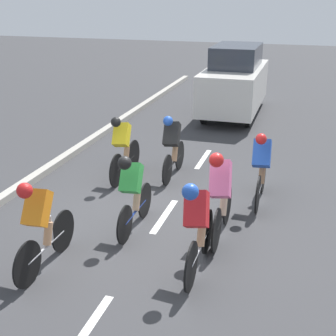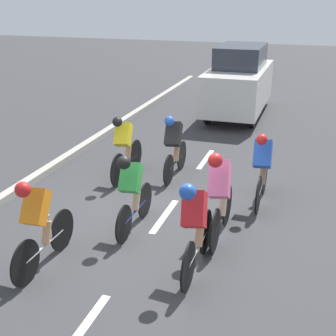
{
  "view_description": "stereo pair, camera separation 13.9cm",
  "coord_description": "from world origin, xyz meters",
  "px_view_note": "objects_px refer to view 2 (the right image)",
  "views": [
    {
      "loc": [
        -2.28,
        7.04,
        3.88
      ],
      "look_at": [
        -0.07,
        -0.27,
        0.95
      ],
      "focal_mm": 50.0,
      "sensor_mm": 36.0,
      "label": 1
    },
    {
      "loc": [
        -2.41,
        7.0,
        3.88
      ],
      "look_at": [
        -0.07,
        -0.27,
        0.95
      ],
      "focal_mm": 50.0,
      "sensor_mm": 36.0,
      "label": 2
    }
  ],
  "objects_px": {
    "cyclist_yellow": "(125,146)",
    "cyclist_black": "(174,145)",
    "cyclist_green": "(132,190)",
    "cyclist_red": "(195,224)",
    "cyclist_pink": "(220,193)",
    "cyclist_orange": "(38,221)",
    "support_car": "(239,81)",
    "cyclist_blue": "(262,167)"
  },
  "relations": [
    {
      "from": "cyclist_pink",
      "to": "cyclist_green",
      "type": "relative_size",
      "value": 1.04
    },
    {
      "from": "cyclist_green",
      "to": "cyclist_black",
      "type": "relative_size",
      "value": 0.99
    },
    {
      "from": "cyclist_green",
      "to": "cyclist_yellow",
      "type": "distance_m",
      "value": 2.36
    },
    {
      "from": "cyclist_blue",
      "to": "cyclist_green",
      "type": "bearing_deg",
      "value": 41.98
    },
    {
      "from": "support_car",
      "to": "cyclist_yellow",
      "type": "bearing_deg",
      "value": 77.85
    },
    {
      "from": "cyclist_yellow",
      "to": "cyclist_blue",
      "type": "bearing_deg",
      "value": 172.51
    },
    {
      "from": "cyclist_yellow",
      "to": "cyclist_black",
      "type": "bearing_deg",
      "value": -158.34
    },
    {
      "from": "cyclist_pink",
      "to": "cyclist_yellow",
      "type": "bearing_deg",
      "value": -38.2
    },
    {
      "from": "cyclist_pink",
      "to": "cyclist_black",
      "type": "distance_m",
      "value": 2.78
    },
    {
      "from": "cyclist_green",
      "to": "cyclist_red",
      "type": "relative_size",
      "value": 0.93
    },
    {
      "from": "cyclist_green",
      "to": "cyclist_black",
      "type": "bearing_deg",
      "value": -89.04
    },
    {
      "from": "cyclist_green",
      "to": "cyclist_yellow",
      "type": "height_order",
      "value": "cyclist_yellow"
    },
    {
      "from": "cyclist_blue",
      "to": "cyclist_yellow",
      "type": "height_order",
      "value": "cyclist_blue"
    },
    {
      "from": "cyclist_yellow",
      "to": "cyclist_black",
      "type": "relative_size",
      "value": 1.04
    },
    {
      "from": "cyclist_orange",
      "to": "cyclist_red",
      "type": "height_order",
      "value": "cyclist_red"
    },
    {
      "from": "cyclist_green",
      "to": "support_car",
      "type": "relative_size",
      "value": 0.39
    },
    {
      "from": "cyclist_green",
      "to": "cyclist_pink",
      "type": "bearing_deg",
      "value": -173.1
    },
    {
      "from": "cyclist_orange",
      "to": "cyclist_blue",
      "type": "relative_size",
      "value": 1.0
    },
    {
      "from": "cyclist_green",
      "to": "cyclist_red",
      "type": "xyz_separation_m",
      "value": [
        -1.33,
        0.9,
        0.02
      ]
    },
    {
      "from": "cyclist_orange",
      "to": "cyclist_blue",
      "type": "bearing_deg",
      "value": -130.66
    },
    {
      "from": "support_car",
      "to": "cyclist_blue",
      "type": "bearing_deg",
      "value": 103.54
    },
    {
      "from": "cyclist_orange",
      "to": "support_car",
      "type": "relative_size",
      "value": 0.4
    },
    {
      "from": "cyclist_blue",
      "to": "cyclist_yellow",
      "type": "bearing_deg",
      "value": -7.49
    },
    {
      "from": "cyclist_pink",
      "to": "cyclist_red",
      "type": "bearing_deg",
      "value": 83.12
    },
    {
      "from": "cyclist_orange",
      "to": "cyclist_green",
      "type": "bearing_deg",
      "value": -119.38
    },
    {
      "from": "cyclist_green",
      "to": "cyclist_blue",
      "type": "distance_m",
      "value": 2.6
    },
    {
      "from": "cyclist_blue",
      "to": "cyclist_red",
      "type": "distance_m",
      "value": 2.71
    },
    {
      "from": "cyclist_red",
      "to": "cyclist_black",
      "type": "relative_size",
      "value": 1.06
    },
    {
      "from": "cyclist_blue",
      "to": "cyclist_black",
      "type": "distance_m",
      "value": 2.12
    },
    {
      "from": "cyclist_red",
      "to": "cyclist_orange",
      "type": "bearing_deg",
      "value": 15.17
    },
    {
      "from": "cyclist_orange",
      "to": "support_car",
      "type": "xyz_separation_m",
      "value": [
        -1.16,
        -9.9,
        0.34
      ]
    },
    {
      "from": "cyclist_green",
      "to": "cyclist_blue",
      "type": "relative_size",
      "value": 0.97
    },
    {
      "from": "cyclist_yellow",
      "to": "support_car",
      "type": "bearing_deg",
      "value": -102.15
    },
    {
      "from": "cyclist_orange",
      "to": "cyclist_black",
      "type": "bearing_deg",
      "value": -101.22
    },
    {
      "from": "cyclist_black",
      "to": "support_car",
      "type": "bearing_deg",
      "value": -93.58
    },
    {
      "from": "cyclist_yellow",
      "to": "cyclist_black",
      "type": "height_order",
      "value": "cyclist_yellow"
    },
    {
      "from": "cyclist_pink",
      "to": "cyclist_blue",
      "type": "bearing_deg",
      "value": -107.02
    },
    {
      "from": "cyclist_black",
      "to": "support_car",
      "type": "distance_m",
      "value": 5.91
    },
    {
      "from": "cyclist_pink",
      "to": "cyclist_orange",
      "type": "height_order",
      "value": "cyclist_pink"
    },
    {
      "from": "cyclist_blue",
      "to": "cyclist_black",
      "type": "relative_size",
      "value": 1.02
    },
    {
      "from": "cyclist_pink",
      "to": "cyclist_green",
      "type": "bearing_deg",
      "value": 6.9
    },
    {
      "from": "cyclist_green",
      "to": "cyclist_blue",
      "type": "bearing_deg",
      "value": -138.02
    }
  ]
}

